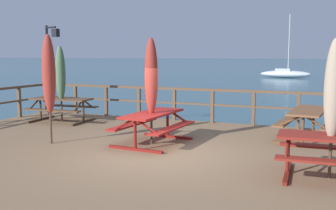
# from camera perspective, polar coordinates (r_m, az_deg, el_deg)

# --- Properties ---
(ground_plane) EXTENTS (600.00, 600.00, 0.00)m
(ground_plane) POSITION_cam_1_polar(r_m,az_deg,el_deg) (9.02, -1.68, -10.96)
(ground_plane) COLOR #2D5B6B
(wooden_deck) EXTENTS (13.39, 9.06, 0.65)m
(wooden_deck) POSITION_cam_1_polar(r_m,az_deg,el_deg) (8.93, -1.69, -8.98)
(wooden_deck) COLOR #846647
(wooden_deck) RESTS_ON ground
(railing_waterside_far) EXTENTS (13.19, 0.10, 1.09)m
(railing_waterside_far) POSITION_cam_1_polar(r_m,az_deg,el_deg) (12.77, 6.37, 0.69)
(railing_waterside_far) COLOR brown
(railing_waterside_far) RESTS_ON wooden_deck
(picnic_table_back_left) EXTENTS (1.54, 2.09, 0.78)m
(picnic_table_back_left) POSITION_cam_1_polar(r_m,az_deg,el_deg) (9.71, -2.24, -2.29)
(picnic_table_back_left) COLOR maroon
(picnic_table_back_left) RESTS_ON wooden_deck
(picnic_table_front_right) EXTENTS (2.07, 1.54, 0.78)m
(picnic_table_front_right) POSITION_cam_1_polar(r_m,az_deg,el_deg) (13.40, -15.01, 0.09)
(picnic_table_front_right) COLOR brown
(picnic_table_front_right) RESTS_ON wooden_deck
(picnic_table_mid_centre) EXTENTS (1.73, 1.48, 0.78)m
(picnic_table_mid_centre) POSITION_cam_1_polar(r_m,az_deg,el_deg) (7.53, 21.80, -5.68)
(picnic_table_mid_centre) COLOR maroon
(picnic_table_mid_centre) RESTS_ON wooden_deck
(picnic_table_front_left) EXTENTS (1.59, 2.21, 0.78)m
(picnic_table_front_left) POSITION_cam_1_polar(r_m,az_deg,el_deg) (10.84, 19.49, -1.70)
(picnic_table_front_left) COLOR brown
(picnic_table_front_left) RESTS_ON wooden_deck
(patio_umbrella_tall_front) EXTENTS (0.32, 0.32, 2.57)m
(patio_umbrella_tall_front) POSITION_cam_1_polar(r_m,az_deg,el_deg) (9.54, -2.42, 4.02)
(patio_umbrella_tall_front) COLOR #4C3828
(patio_umbrella_tall_front) RESTS_ON wooden_deck
(patio_umbrella_tall_back_left) EXTENTS (0.32, 0.32, 2.47)m
(patio_umbrella_tall_back_left) POSITION_cam_1_polar(r_m,az_deg,el_deg) (13.25, -15.13, 4.37)
(patio_umbrella_tall_back_left) COLOR #4C3828
(patio_umbrella_tall_back_left) RESTS_ON wooden_deck
(patio_umbrella_tall_back_right) EXTENTS (0.32, 0.32, 2.46)m
(patio_umbrella_tall_back_right) POSITION_cam_1_polar(r_m,az_deg,el_deg) (7.40, 22.62, 1.97)
(patio_umbrella_tall_back_right) COLOR #4C3828
(patio_umbrella_tall_back_right) RESTS_ON wooden_deck
(patio_umbrella_short_front) EXTENTS (0.32, 0.32, 2.66)m
(patio_umbrella_short_front) POSITION_cam_1_polar(r_m,az_deg,el_deg) (10.01, -16.68, 4.19)
(patio_umbrella_short_front) COLOR #4C3828
(patio_umbrella_short_front) RESTS_ON wooden_deck
(lamp_post_hooked) EXTENTS (0.67, 0.31, 3.20)m
(lamp_post_hooked) POSITION_cam_1_polar(r_m,az_deg,el_deg) (14.87, -16.44, 6.71)
(lamp_post_hooked) COLOR black
(lamp_post_hooked) RESTS_ON wooden_deck
(sailboat_distant) EXTENTS (6.00, 1.68, 7.72)m
(sailboat_distant) POSITION_cam_1_polar(r_m,az_deg,el_deg) (51.32, 16.42, 4.34)
(sailboat_distant) COLOR silver
(sailboat_distant) RESTS_ON ground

